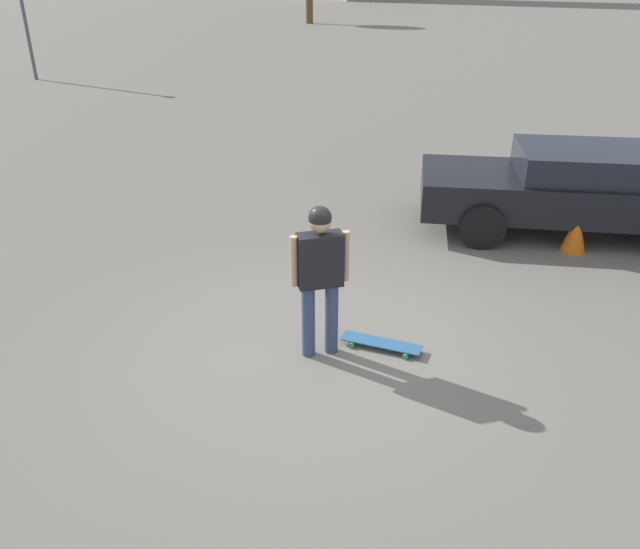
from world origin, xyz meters
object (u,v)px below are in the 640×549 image
at_px(person, 320,269).
at_px(skateboard, 381,343).
at_px(car_parked_near, 580,188).
at_px(traffic_cone, 576,232).

distance_m(person, skateboard, 1.14).
relative_size(person, skateboard, 1.93).
height_order(skateboard, car_parked_near, car_parked_near).
bearing_deg(skateboard, traffic_cone, -117.93).
bearing_deg(car_parked_near, person, 49.54).
height_order(car_parked_near, traffic_cone, car_parked_near).
distance_m(car_parked_near, traffic_cone, 0.92).
bearing_deg(car_parked_near, skateboard, 54.00).
bearing_deg(person, skateboard, -6.44).
xyz_separation_m(car_parked_near, traffic_cone, (-0.41, -0.73, -0.40)).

